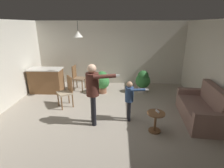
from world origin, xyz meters
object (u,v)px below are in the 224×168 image
Objects in this scene: couch_floral at (202,109)px; dining_chair_by_counter at (77,77)px; kitchen_counter at (47,80)px; potted_plant_by_wall at (143,80)px; person_adult at (93,88)px; spare_remote_on_table at (157,111)px; person_child at (130,97)px; dining_chair_near_wall at (67,90)px; potted_plant_corner at (102,81)px; side_table_by_couch at (155,120)px.

couch_floral and dining_chair_by_counter have the same top height.
kitchen_counter is at bearing 74.80° from couch_floral.
kitchen_counter is 3.77m from potted_plant_by_wall.
person_adult is 2.90m from potted_plant_by_wall.
person_child is at bearing 144.46° from spare_remote_on_table.
dining_chair_by_counter reaches higher than potted_plant_by_wall.
dining_chair_by_counter is (-1.99, 2.32, -0.16)m from person_child.
dining_chair_near_wall is at bearing -150.21° from person_adult.
potted_plant_corner is at bearing 164.80° from person_adult.
side_table_by_couch is at bearing -152.82° from dining_chair_near_wall.
person_adult is at bearing 171.22° from spare_remote_on_table.
dining_chair_near_wall is (-2.59, 1.31, 0.22)m from side_table_by_couch.
dining_chair_by_counter is (1.14, 0.31, 0.07)m from kitchen_counter.
dining_chair_near_wall is (1.17, -1.21, 0.07)m from kitchen_counter.
person_adult is 2.79m from dining_chair_by_counter.
person_child is (-2.00, -0.10, 0.38)m from couch_floral.
couch_floral is 2.15× the size of potted_plant_corner.
potted_plant_corner is 2.95m from spare_remote_on_table.
couch_floral and dining_chair_near_wall have the same top height.
couch_floral reaches higher than potted_plant_by_wall.
person_adult is 12.65× the size of spare_remote_on_table.
potted_plant_corner is at bearing -174.76° from potted_plant_by_wall.
dining_chair_by_counter reaches higher than side_table_by_couch.
dining_chair_near_wall reaches higher than kitchen_counter.
kitchen_counter is at bearing 146.85° from spare_remote_on_table.
spare_remote_on_table is (0.03, -2.62, 0.06)m from potted_plant_by_wall.
person_child is at bearing -106.31° from potted_plant_by_wall.
kitchen_counter is 1.44× the size of potted_plant_by_wall.
kitchen_counter is 1.26× the size of dining_chair_by_counter.
side_table_by_couch is at bearing 119.11° from couch_floral.
couch_floral is at bearing 80.92° from person_adult.
dining_chair_by_counter reaches higher than potted_plant_corner.
dining_chair_near_wall is 7.69× the size of spare_remote_on_table.
couch_floral reaches higher than potted_plant_corner.
person_adult is 1.64× the size of dining_chair_near_wall.
potted_plant_by_wall is at bearing 131.12° from person_adult.
potted_plant_by_wall is at bearing 5.24° from potted_plant_corner.
person_child reaches higher than dining_chair_near_wall.
couch_floral is 1.64× the size of person_child.
couch_floral is 1.48× the size of kitchen_counter.
person_adult is at bearing -83.82° from person_child.
person_adult is at bearing 29.36° from dining_chair_by_counter.
potted_plant_by_wall reaches higher than side_table_by_couch.
dining_chair_by_counter is at bearing -172.93° from person_adult.
potted_plant_corner is at bearing -0.13° from kitchen_counter.
side_table_by_couch is 2.91m from dining_chair_near_wall.
kitchen_counter is 1.19m from dining_chair_by_counter.
dining_chair_by_counter is (-1.04, 2.54, -0.47)m from person_adult.
dining_chair_near_wall is (-1.97, 0.79, -0.16)m from person_child.
side_table_by_couch is 0.22m from spare_remote_on_table.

